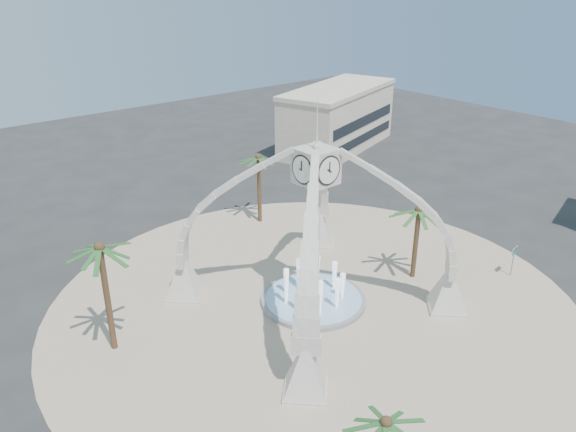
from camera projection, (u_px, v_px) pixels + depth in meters
ground at (313, 302)px, 43.07m from camera, size 140.00×140.00×0.00m
plaza at (313, 302)px, 43.06m from camera, size 40.00×40.00×0.06m
clock_tower at (315, 226)px, 40.45m from camera, size 17.94×17.94×16.30m
fountain at (313, 299)px, 42.96m from camera, size 8.00×8.00×3.62m
building_ne at (338, 118)px, 78.56m from camera, size 21.87×14.17×8.60m
palm_east at (419, 211)px, 44.23m from camera, size 5.68×5.68×6.89m
palm_west at (100, 249)px, 34.86m from camera, size 4.75×4.75×8.47m
palm_north at (259, 158)px, 54.17m from camera, size 4.49×4.49×7.60m
palm_south at (386, 424)px, 24.67m from camera, size 4.48×4.48×5.91m
street_sign at (514, 255)px, 46.01m from camera, size 1.01×0.19×2.77m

